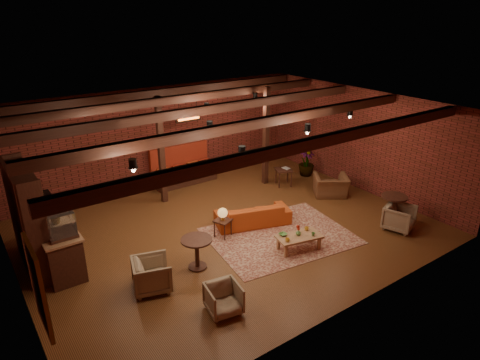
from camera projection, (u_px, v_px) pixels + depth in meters
floor at (229, 229)px, 11.34m from camera, size 10.00×10.00×0.00m
ceiling at (227, 110)px, 10.14m from camera, size 10.00×8.00×0.02m
wall_back at (159, 137)px, 13.77m from camera, size 10.00×0.02×3.20m
wall_front at (351, 239)px, 7.71m from camera, size 10.00×0.02×3.20m
wall_left at (8, 228)px, 8.07m from camera, size 0.02×8.00×3.20m
wall_right at (360, 140)px, 13.41m from camera, size 0.02×8.00×3.20m
ceiling_beams at (227, 115)px, 10.18m from camera, size 9.80×6.40×0.22m
ceiling_pipe at (195, 112)px, 11.48m from camera, size 9.60×0.12×0.12m
post_left at (161, 151)px, 12.39m from camera, size 0.16×0.16×3.20m
post_right at (266, 137)px, 13.75m from camera, size 0.16×0.16×3.20m
service_counter at (52, 231)px, 9.61m from camera, size 0.80×2.50×1.60m
plant_counter at (52, 210)px, 9.65m from camera, size 0.35×0.39×0.30m
shelving_hutch at (29, 218)px, 9.32m from camera, size 0.52×2.00×2.40m
chalkboard_menu at (39, 288)px, 6.37m from camera, size 0.08×0.96×1.46m
banquette at (184, 169)px, 14.16m from camera, size 2.10×0.70×1.00m
service_sign at (188, 117)px, 13.13m from camera, size 0.86×0.06×0.30m
ceiling_spotlights at (228, 124)px, 10.27m from camera, size 6.40×4.40×0.28m
rug at (280, 236)px, 11.01m from camera, size 3.85×3.14×0.01m
sofa at (253, 214)px, 11.52m from camera, size 2.14×1.34×0.58m
coffee_table at (299, 237)px, 10.29m from camera, size 1.18×0.77×0.63m
side_table_lamp at (223, 215)px, 10.77m from camera, size 0.51×0.51×0.80m
round_table_left at (197, 248)px, 9.50m from camera, size 0.70×0.70×0.73m
armchair_a at (152, 273)px, 8.81m from camera, size 0.88×0.92×0.77m
armchair_b at (224, 297)px, 8.17m from camera, size 0.72×0.69×0.65m
armchair_right at (331, 182)px, 13.22m from camera, size 1.20×1.11×0.88m
side_table_book at (284, 170)px, 13.96m from camera, size 0.66×0.66×0.59m
round_table_right at (393, 205)px, 11.50m from camera, size 0.68×0.68×0.80m
armchair_far at (400, 216)px, 11.23m from camera, size 0.90×0.87×0.74m
plant_tall at (308, 135)px, 14.45m from camera, size 1.63×1.63×2.89m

